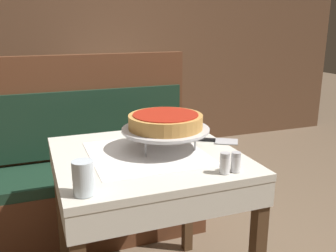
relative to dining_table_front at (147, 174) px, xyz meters
The scene contains 12 objects.
dining_table_front is the anchor object (origin of this frame).
dining_table_rear 1.74m from the dining_table_front, 79.76° to the left, with size 0.76×0.76×0.75m.
booth_bench 0.83m from the dining_table_front, 104.53° to the left, with size 1.44×0.47×1.10m.
back_wall_panel 2.33m from the dining_table_front, 90.00° to the left, with size 6.00×0.04×2.40m, color brown.
pizza_pan_stand 0.20m from the dining_table_front, 13.40° to the left, with size 0.38×0.38×0.09m.
deep_dish_pizza 0.24m from the dining_table_front, 13.40° to the left, with size 0.32×0.32×0.06m.
pizza_server 0.35m from the dining_table_front, ahead, with size 0.26×0.19×0.01m.
water_glass_near 0.46m from the dining_table_front, 135.14° to the right, with size 0.07×0.07×0.11m.
salt_shaker 0.39m from the dining_table_front, 56.63° to the right, with size 0.04×0.04×0.08m.
pepper_shaker 0.42m from the dining_table_front, 51.04° to the right, with size 0.04×0.04×0.07m.
napkin_holder 0.38m from the dining_table_front, 73.27° to the left, with size 0.10×0.05×0.09m.
condiment_caddy 1.73m from the dining_table_front, 76.15° to the left, with size 0.12×0.12×0.15m.
Camera 1 is at (-0.44, -1.43, 1.29)m, focal length 40.00 mm.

